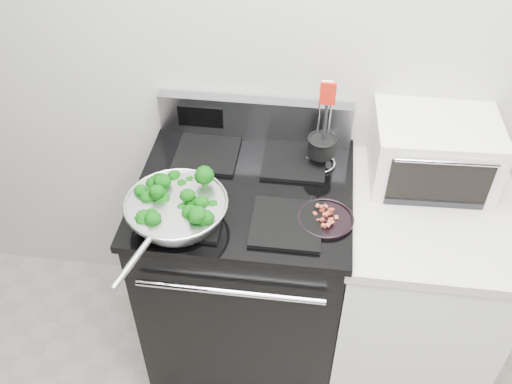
% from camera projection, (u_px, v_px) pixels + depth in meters
% --- Properties ---
extents(back_wall, '(4.00, 0.02, 2.70)m').
position_uv_depth(back_wall, '(339.00, 48.00, 2.03)').
color(back_wall, silver).
rests_on(back_wall, ground).
extents(gas_range, '(0.79, 0.69, 1.13)m').
position_uv_depth(gas_range, '(246.00, 269.00, 2.39)').
color(gas_range, black).
rests_on(gas_range, floor).
extents(counter, '(0.62, 0.68, 0.92)m').
position_uv_depth(counter, '(410.00, 290.00, 2.35)').
color(counter, white).
rests_on(counter, floor).
extents(skillet, '(0.35, 0.55, 0.08)m').
position_uv_depth(skillet, '(176.00, 209.00, 1.92)').
color(skillet, silver).
rests_on(skillet, gas_range).
extents(broccoli_pile, '(0.28, 0.28, 0.10)m').
position_uv_depth(broccoli_pile, '(176.00, 205.00, 1.91)').
color(broccoli_pile, black).
rests_on(broccoli_pile, skillet).
extents(bacon_plate, '(0.19, 0.19, 0.04)m').
position_uv_depth(bacon_plate, '(326.00, 217.00, 1.95)').
color(bacon_plate, black).
rests_on(bacon_plate, gas_range).
extents(utensil_holder, '(0.12, 0.12, 0.37)m').
position_uv_depth(utensil_holder, '(321.00, 151.00, 2.13)').
color(utensil_holder, silver).
rests_on(utensil_holder, gas_range).
extents(toaster_oven, '(0.45, 0.35, 0.25)m').
position_uv_depth(toaster_oven, '(433.00, 151.00, 2.09)').
color(toaster_oven, white).
rests_on(toaster_oven, counter).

